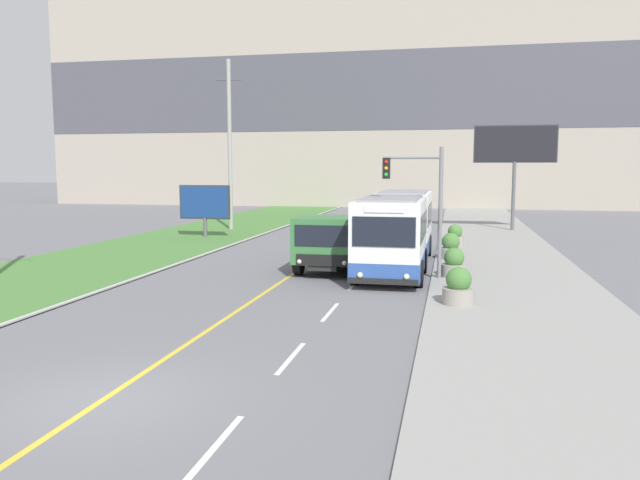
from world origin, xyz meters
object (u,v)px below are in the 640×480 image
at_px(billboard_large, 515,148).
at_px(planter_round_second, 454,264).
at_px(dump_truck, 332,243).
at_px(car_distant, 380,222).
at_px(planter_round_near, 459,288).
at_px(billboard_small, 205,203).
at_px(city_bus, 398,230).
at_px(utility_pole_far, 230,145).
at_px(traffic_light_mast, 422,195).
at_px(planter_round_third, 451,247).
at_px(planter_round_far, 455,236).

distance_m(billboard_large, planter_round_second, 20.42).
height_order(dump_truck, billboard_large, billboard_large).
xyz_separation_m(car_distant, planter_round_near, (4.88, -21.40, -0.10)).
distance_m(billboard_small, planter_round_near, 22.48).
distance_m(billboard_large, planter_round_near, 25.16).
height_order(city_bus, billboard_small, billboard_small).
xyz_separation_m(utility_pole_far, billboard_large, (18.96, 3.01, -0.27)).
bearing_deg(dump_truck, utility_pole_far, 122.84).
distance_m(billboard_small, planter_round_second, 19.02).
height_order(traffic_light_mast, billboard_small, traffic_light_mast).
relative_size(traffic_light_mast, billboard_large, 0.71).
height_order(car_distant, planter_round_near, car_distant).
distance_m(traffic_light_mast, planter_round_second, 2.97).
height_order(city_bus, dump_truck, city_bus).
xyz_separation_m(city_bus, car_distant, (-2.36, 13.91, -0.91)).
xyz_separation_m(city_bus, planter_round_second, (2.38, -2.53, -1.02)).
bearing_deg(traffic_light_mast, billboard_small, 138.94).
height_order(billboard_small, planter_round_second, billboard_small).
distance_m(planter_round_third, planter_round_far, 4.96).
bearing_deg(planter_round_near, planter_round_far, 90.27).
distance_m(traffic_light_mast, planter_round_near, 5.49).
bearing_deg(planter_round_far, billboard_small, 173.62).
relative_size(car_distant, planter_round_far, 3.74).
bearing_deg(billboard_large, billboard_small, -157.48).
height_order(traffic_light_mast, planter_round_near, traffic_light_mast).
xyz_separation_m(car_distant, billboard_small, (-10.25, -4.84, 1.40)).
bearing_deg(traffic_light_mast, planter_round_near, -73.09).
xyz_separation_m(billboard_small, planter_round_near, (15.13, -16.56, -1.50)).
relative_size(car_distant, billboard_small, 1.34).
xyz_separation_m(billboard_large, billboard_small, (-18.88, -7.82, -3.45)).
relative_size(car_distant, utility_pole_far, 0.37).
height_order(city_bus, planter_round_near, city_bus).
bearing_deg(planter_round_second, planter_round_near, -88.48).
relative_size(city_bus, billboard_large, 1.65).
distance_m(city_bus, traffic_light_mast, 3.50).
xyz_separation_m(planter_round_third, planter_round_far, (0.21, 4.96, -0.02)).
height_order(dump_truck, traffic_light_mast, traffic_light_mast).
bearing_deg(planter_round_far, city_bus, -108.29).
xyz_separation_m(planter_round_near, planter_round_third, (-0.28, 9.92, 0.01)).
bearing_deg(planter_round_far, car_distant, 126.38).
relative_size(traffic_light_mast, planter_round_second, 4.46).
bearing_deg(city_bus, planter_round_second, -46.75).
bearing_deg(traffic_light_mast, planter_round_third, 78.08).
relative_size(dump_truck, utility_pole_far, 0.56).
distance_m(utility_pole_far, planter_round_far, 17.28).
height_order(city_bus, utility_pole_far, utility_pole_far).
bearing_deg(car_distant, planter_round_second, -73.90).
height_order(traffic_light_mast, billboard_large, billboard_large).
bearing_deg(planter_round_second, billboard_large, 78.70).
height_order(car_distant, planter_round_second, car_distant).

